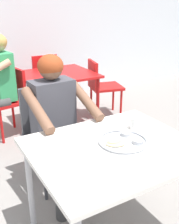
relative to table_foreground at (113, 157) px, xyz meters
name	(u,v)px	position (x,y,z in m)	size (l,w,h in m)	color
table_foreground	(113,157)	(0.00, 0.00, 0.00)	(1.02, 0.85, 0.73)	silver
thali_tray	(123,141)	(0.08, 0.01, 0.09)	(0.32, 0.32, 0.03)	#B7BABF
drinking_cup	(135,123)	(0.28, 0.13, 0.12)	(0.07, 0.07, 0.09)	white
chair_foreground	(48,129)	(-0.11, 0.87, -0.14)	(0.43, 0.46, 0.89)	#3F3F44
diner_foreground	(58,116)	(-0.10, 0.64, 0.07)	(0.51, 0.57, 1.20)	#383838
table_background_red	(57,79)	(0.48, 1.99, -0.02)	(0.94, 0.83, 0.72)	#B71414
chair_red_left	(11,96)	(-0.14, 2.00, -0.15)	(0.45, 0.47, 0.84)	red
chair_red_right	(101,84)	(1.14, 1.95, -0.17)	(0.52, 0.49, 0.82)	#B21312
chair_red_far	(43,78)	(0.52, 2.61, -0.15)	(0.41, 0.41, 0.87)	red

